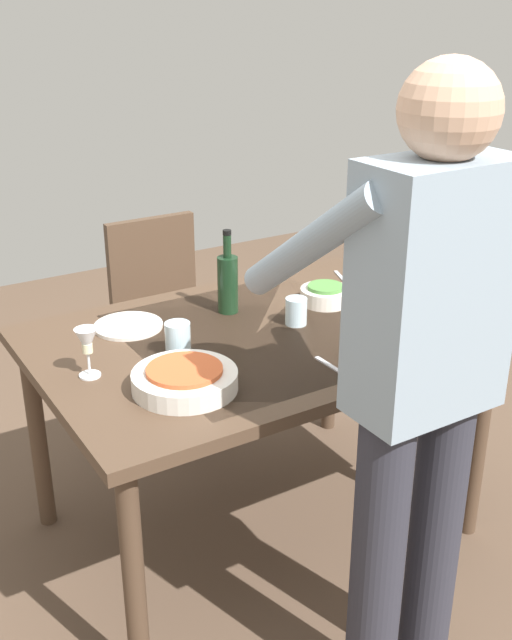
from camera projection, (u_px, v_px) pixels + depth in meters
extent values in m
plane|color=brown|center=(256.00, 525.00, 2.81)|extent=(6.00, 6.00, 0.00)
cube|color=#4C3828|center=(256.00, 340.00, 2.51)|extent=(1.42, 0.99, 0.04)
cube|color=beige|center=(256.00, 335.00, 2.50)|extent=(0.78, 0.84, 0.00)
cylinder|color=#4C3828|center=(331.00, 353.00, 3.30)|extent=(0.06, 0.06, 0.73)
cylinder|color=#4C3828|center=(38.00, 436.00, 2.69)|extent=(0.06, 0.06, 0.73)
cylinder|color=#4C3828|center=(478.00, 444.00, 2.64)|extent=(0.06, 0.06, 0.73)
cylinder|color=#4C3828|center=(134.00, 582.00, 2.02)|extent=(0.06, 0.06, 0.73)
cube|color=#352114|center=(173.00, 334.00, 3.28)|extent=(0.40, 0.40, 0.04)
cube|color=#4C3828|center=(152.00, 268.00, 3.33)|extent=(0.40, 0.04, 0.45)
cylinder|color=#4C3828|center=(192.00, 357.00, 3.59)|extent=(0.04, 0.04, 0.43)
cylinder|color=#4C3828|center=(124.00, 374.00, 3.42)|extent=(0.04, 0.04, 0.43)
cylinder|color=#4C3828|center=(227.00, 386.00, 3.32)|extent=(0.04, 0.04, 0.43)
cylinder|color=#4C3828|center=(156.00, 407.00, 3.16)|extent=(0.04, 0.04, 0.43)
cylinder|color=#2D2D38|center=(377.00, 564.00, 1.98)|extent=(0.14, 0.14, 0.88)
cylinder|color=#2D2D38|center=(434.00, 538.00, 2.07)|extent=(0.14, 0.14, 0.88)
cube|color=#8C9EAD|center=(432.00, 290.00, 1.73)|extent=(0.36, 0.20, 0.60)
sphere|color=tan|center=(450.00, 110.00, 1.57)|extent=(0.22, 0.22, 0.22)
cylinder|color=#8C9EAD|center=(311.00, 244.00, 1.81)|extent=(0.08, 0.52, 0.40)
cylinder|color=#8C9EAD|center=(419.00, 223.00, 1.97)|extent=(0.08, 0.52, 0.40)
cylinder|color=black|center=(228.00, 285.00, 2.64)|extent=(0.07, 0.07, 0.20)
cylinder|color=black|center=(227.00, 246.00, 2.59)|extent=(0.03, 0.03, 0.08)
cylinder|color=black|center=(227.00, 232.00, 2.57)|extent=(0.03, 0.03, 0.02)
cylinder|color=white|center=(90.00, 375.00, 2.23)|extent=(0.06, 0.06, 0.01)
cylinder|color=white|center=(89.00, 364.00, 2.21)|extent=(0.01, 0.01, 0.07)
cone|color=white|center=(87.00, 341.00, 2.18)|extent=(0.07, 0.07, 0.07)
cylinder|color=beige|center=(88.00, 348.00, 2.19)|extent=(0.03, 0.03, 0.03)
cylinder|color=silver|center=(295.00, 311.00, 2.56)|extent=(0.07, 0.07, 0.09)
cylinder|color=silver|center=(178.00, 339.00, 2.34)|extent=(0.08, 0.08, 0.11)
cylinder|color=silver|center=(185.00, 381.00, 2.14)|extent=(0.30, 0.30, 0.05)
cylinder|color=#C6562D|center=(185.00, 373.00, 2.13)|extent=(0.22, 0.22, 0.03)
cylinder|color=silver|center=(325.00, 296.00, 2.74)|extent=(0.18, 0.18, 0.05)
cylinder|color=#4C843D|center=(326.00, 290.00, 2.73)|extent=(0.13, 0.13, 0.03)
cylinder|color=silver|center=(128.00, 326.00, 2.55)|extent=(0.23, 0.23, 0.01)
cylinder|color=silver|center=(378.00, 326.00, 2.55)|extent=(0.23, 0.23, 0.01)
cube|color=silver|center=(337.00, 370.00, 2.26)|extent=(0.02, 0.20, 0.00)
cube|color=silver|center=(342.00, 279.00, 2.98)|extent=(0.07, 0.17, 0.00)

